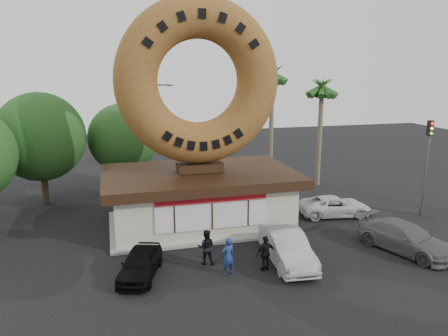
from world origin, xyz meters
TOP-DOWN VIEW (x-y plane):
  - ground at (0.00, 0.00)m, footprint 90.00×90.00m
  - donut_shop at (0.00, 5.98)m, footprint 11.20×7.20m
  - giant_donut at (0.00, 6.00)m, footprint 9.32×2.38m
  - tree_west at (-9.50, 13.00)m, footprint 6.00×6.00m
  - tree_mid at (-4.00, 15.00)m, footprint 5.20×5.20m
  - palm_near at (7.50, 14.00)m, footprint 2.60×2.60m
  - palm_far at (11.00, 12.50)m, footprint 2.60×2.60m
  - street_lamp at (-1.86, 16.00)m, footprint 2.11×0.20m
  - traffic_signal at (14.00, 3.99)m, footprint 0.30×0.38m
  - person_left at (-0.12, -0.69)m, footprint 0.74×0.59m
  - person_center at (-0.84, 0.62)m, footprint 0.98×0.86m
  - person_right at (1.67, -0.74)m, footprint 1.05×0.62m
  - car_black at (-4.00, 0.15)m, footprint 2.60×4.01m
  - car_silver at (2.94, -0.27)m, footprint 1.97×4.80m
  - car_grey at (9.33, -0.54)m, footprint 3.69×5.47m
  - car_white at (8.60, 5.35)m, footprint 4.78×2.76m

SIDE VIEW (x-z plane):
  - ground at x=0.00m, z-range 0.00..0.00m
  - car_white at x=8.60m, z-range 0.00..1.25m
  - car_black at x=-4.00m, z-range 0.00..1.27m
  - car_grey at x=9.33m, z-range 0.00..1.47m
  - car_silver at x=2.94m, z-range 0.00..1.55m
  - person_right at x=1.67m, z-range 0.00..1.68m
  - person_center at x=-0.84m, z-range 0.00..1.72m
  - person_left at x=-0.12m, z-range 0.00..1.77m
  - donut_shop at x=0.00m, z-range -0.13..3.67m
  - traffic_signal at x=14.00m, z-range 0.83..6.90m
  - tree_mid at x=-4.00m, z-range 0.70..7.33m
  - street_lamp at x=-1.86m, z-range 0.48..8.48m
  - tree_west at x=-9.50m, z-range 0.82..8.47m
  - palm_far at x=11.00m, z-range 3.11..11.86m
  - palm_near at x=7.50m, z-range 3.54..13.29m
  - giant_donut at x=0.00m, z-range 3.80..13.12m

